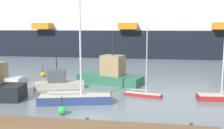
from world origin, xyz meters
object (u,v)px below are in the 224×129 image
object	(u,v)px
channel_buoy_1	(43,74)
cruise_ship	(92,29)
channel_buoy_0	(62,110)
sailboat_3	(75,97)
fishing_boat_3	(59,82)
sailboat_2	(143,93)
fishing_boat_0	(111,74)

from	to	relation	value
channel_buoy_1	cruise_ship	size ratio (longest dim) A/B	0.01
cruise_ship	channel_buoy_0	bearing A→B (deg)	-79.28
sailboat_3	channel_buoy_0	size ratio (longest dim) A/B	6.91
fishing_boat_3	channel_buoy_1	bearing A→B (deg)	-69.43
channel_buoy_1	cruise_ship	distance (m)	33.31
sailboat_2	fishing_boat_0	bearing A→B (deg)	140.02
channel_buoy_0	cruise_ship	xyz separation A→B (m)	(-8.53, 48.45, 6.38)
fishing_boat_0	cruise_ship	world-z (taller)	cruise_ship
fishing_boat_3	channel_buoy_1	size ratio (longest dim) A/B	3.52
sailboat_2	fishing_boat_3	distance (m)	10.60
fishing_boat_0	channel_buoy_1	size ratio (longest dim) A/B	5.22
sailboat_2	cruise_ship	size ratio (longest dim) A/B	0.06
fishing_boat_0	fishing_boat_3	xyz separation A→B (m)	(-5.90, -3.60, -0.47)
sailboat_2	cruise_ship	world-z (taller)	cruise_ship
fishing_boat_3	channel_buoy_0	size ratio (longest dim) A/B	3.75
sailboat_3	channel_buoy_0	xyz separation A→B (m)	(-0.16, -3.34, -0.22)
sailboat_3	channel_buoy_1	distance (m)	15.18
sailboat_3	fishing_boat_3	size ratio (longest dim) A/B	1.84
fishing_boat_0	channel_buoy_1	xyz separation A→B (m)	(-10.75, 2.93, -0.86)
fishing_boat_3	cruise_ship	world-z (taller)	cruise_ship
sailboat_2	sailboat_3	world-z (taller)	sailboat_3
cruise_ship	fishing_boat_0	bearing A→B (deg)	-72.52
sailboat_2	channel_buoy_1	xyz separation A→B (m)	(-15.19, 8.86, 0.01)
sailboat_2	channel_buoy_0	distance (m)	9.57
fishing_boat_3	fishing_boat_0	bearing A→B (deg)	-164.70
channel_buoy_0	channel_buoy_1	size ratio (longest dim) A/B	0.94
sailboat_2	fishing_boat_0	size ratio (longest dim) A/B	0.82
fishing_boat_0	fishing_boat_3	distance (m)	6.92
channel_buoy_0	sailboat_3	bearing A→B (deg)	87.20
channel_buoy_1	sailboat_2	bearing A→B (deg)	-30.24
fishing_boat_0	sailboat_2	bearing A→B (deg)	-34.52
fishing_boat_3	sailboat_3	bearing A→B (deg)	107.27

